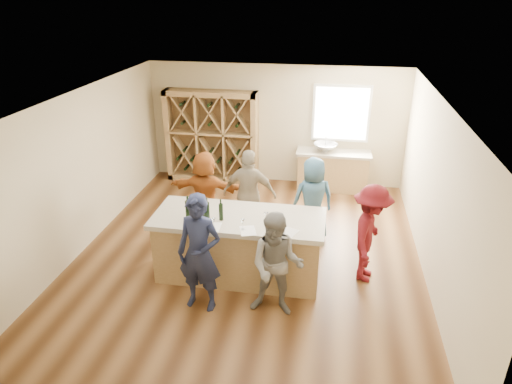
% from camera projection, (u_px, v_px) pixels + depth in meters
% --- Properties ---
extents(floor, '(6.00, 7.00, 0.10)m').
position_uv_depth(floor, '(249.00, 257.00, 8.20)').
color(floor, brown).
rests_on(floor, ground).
extents(ceiling, '(6.00, 7.00, 0.10)m').
position_uv_depth(ceiling, '(247.00, 96.00, 7.00)').
color(ceiling, white).
rests_on(ceiling, ground).
extents(wall_back, '(6.00, 0.10, 2.80)m').
position_uv_depth(wall_back, '(276.00, 124.00, 10.78)').
color(wall_back, '#C4B48E').
rests_on(wall_back, ground).
extents(wall_front, '(6.00, 0.10, 2.80)m').
position_uv_depth(wall_front, '(180.00, 326.00, 4.42)').
color(wall_front, '#C4B48E').
rests_on(wall_front, ground).
extents(wall_left, '(0.10, 7.00, 2.80)m').
position_uv_depth(wall_left, '(79.00, 171.00, 8.07)').
color(wall_left, '#C4B48E').
rests_on(wall_left, ground).
extents(wall_right, '(0.10, 7.00, 2.80)m').
position_uv_depth(wall_right, '(439.00, 196.00, 7.13)').
color(wall_right, '#C4B48E').
rests_on(wall_right, ground).
extents(window_frame, '(1.30, 0.06, 1.30)m').
position_uv_depth(window_frame, '(341.00, 113.00, 10.34)').
color(window_frame, white).
rests_on(window_frame, wall_back).
extents(window_pane, '(1.18, 0.01, 1.18)m').
position_uv_depth(window_pane, '(341.00, 114.00, 10.30)').
color(window_pane, white).
rests_on(window_pane, wall_back).
extents(wine_rack, '(2.20, 0.45, 2.20)m').
position_uv_depth(wine_rack, '(212.00, 137.00, 10.89)').
color(wine_rack, '#9D7B4B').
rests_on(wine_rack, floor).
extents(back_counter_base, '(1.60, 0.58, 0.86)m').
position_uv_depth(back_counter_base, '(332.00, 171.00, 10.66)').
color(back_counter_base, '#9D7B4B').
rests_on(back_counter_base, floor).
extents(back_counter_top, '(1.70, 0.62, 0.06)m').
position_uv_depth(back_counter_top, '(334.00, 153.00, 10.47)').
color(back_counter_top, '#B2A891').
rests_on(back_counter_top, back_counter_base).
extents(sink, '(0.54, 0.54, 0.19)m').
position_uv_depth(sink, '(325.00, 147.00, 10.45)').
color(sink, silver).
rests_on(sink, back_counter_top).
extents(faucet, '(0.02, 0.02, 0.30)m').
position_uv_depth(faucet, '(326.00, 143.00, 10.58)').
color(faucet, silver).
rests_on(faucet, back_counter_top).
extents(tasting_counter_base, '(2.60, 1.00, 1.00)m').
position_uv_depth(tasting_counter_base, '(239.00, 248.00, 7.43)').
color(tasting_counter_base, '#9D7B4B').
rests_on(tasting_counter_base, floor).
extents(tasting_counter_top, '(2.72, 1.12, 0.08)m').
position_uv_depth(tasting_counter_top, '(239.00, 219.00, 7.21)').
color(tasting_counter_top, '#B2A891').
rests_on(tasting_counter_top, tasting_counter_base).
extents(wine_bottle_b, '(0.10, 0.10, 0.33)m').
position_uv_depth(wine_bottle_b, '(188.00, 211.00, 7.00)').
color(wine_bottle_b, black).
rests_on(wine_bottle_b, tasting_counter_top).
extents(wine_bottle_c, '(0.09, 0.09, 0.27)m').
position_uv_depth(wine_bottle_c, '(203.00, 209.00, 7.14)').
color(wine_bottle_c, black).
rests_on(wine_bottle_c, tasting_counter_top).
extents(wine_bottle_d, '(0.09, 0.09, 0.31)m').
position_uv_depth(wine_bottle_d, '(207.00, 212.00, 6.99)').
color(wine_bottle_d, black).
rests_on(wine_bottle_d, tasting_counter_top).
extents(wine_bottle_e, '(0.07, 0.07, 0.27)m').
position_uv_depth(wine_bottle_e, '(221.00, 212.00, 7.03)').
color(wine_bottle_e, black).
rests_on(wine_bottle_e, tasting_counter_top).
extents(wine_glass_a, '(0.07, 0.07, 0.16)m').
position_uv_depth(wine_glass_a, '(214.00, 224.00, 6.80)').
color(wine_glass_a, white).
rests_on(wine_glass_a, tasting_counter_top).
extents(wine_glass_b, '(0.08, 0.08, 0.17)m').
position_uv_depth(wine_glass_b, '(243.00, 225.00, 6.77)').
color(wine_glass_b, white).
rests_on(wine_glass_b, tasting_counter_top).
extents(wine_glass_c, '(0.07, 0.07, 0.18)m').
position_uv_depth(wine_glass_c, '(284.00, 228.00, 6.66)').
color(wine_glass_c, white).
rests_on(wine_glass_c, tasting_counter_top).
extents(wine_glass_d, '(0.08, 0.08, 0.19)m').
position_uv_depth(wine_glass_d, '(266.00, 218.00, 6.94)').
color(wine_glass_d, white).
rests_on(wine_glass_d, tasting_counter_top).
extents(tasting_menu_a, '(0.22, 0.30, 0.00)m').
position_uv_depth(tasting_menu_a, '(214.00, 227.00, 6.88)').
color(tasting_menu_a, white).
rests_on(tasting_menu_a, tasting_counter_top).
extents(tasting_menu_b, '(0.31, 0.36, 0.00)m').
position_uv_depth(tasting_menu_b, '(248.00, 231.00, 6.77)').
color(tasting_menu_b, white).
rests_on(tasting_menu_b, tasting_counter_top).
extents(tasting_menu_c, '(0.35, 0.40, 0.00)m').
position_uv_depth(tasting_menu_c, '(287.00, 233.00, 6.71)').
color(tasting_menu_c, white).
rests_on(tasting_menu_c, tasting_counter_top).
extents(person_near_left, '(0.72, 0.56, 1.82)m').
position_uv_depth(person_near_left, '(199.00, 253.00, 6.52)').
color(person_near_left, '#191E38').
rests_on(person_near_left, floor).
extents(person_near_right, '(0.80, 0.46, 1.61)m').
position_uv_depth(person_near_right, '(277.00, 265.00, 6.43)').
color(person_near_right, slate).
rests_on(person_near_right, floor).
extents(person_server, '(0.70, 1.14, 1.65)m').
position_uv_depth(person_server, '(370.00, 234.00, 7.21)').
color(person_server, '#590F14').
rests_on(person_server, floor).
extents(person_far_mid, '(1.02, 0.54, 1.72)m').
position_uv_depth(person_far_mid, '(250.00, 194.00, 8.49)').
color(person_far_mid, gray).
rests_on(person_far_mid, floor).
extents(person_far_right, '(0.91, 0.75, 1.60)m').
position_uv_depth(person_far_right, '(313.00, 199.00, 8.41)').
color(person_far_right, '#335972').
rests_on(person_far_right, floor).
extents(person_far_left, '(1.49, 0.56, 1.59)m').
position_uv_depth(person_far_left, '(205.00, 191.00, 8.75)').
color(person_far_left, '#994C19').
rests_on(person_far_left, floor).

